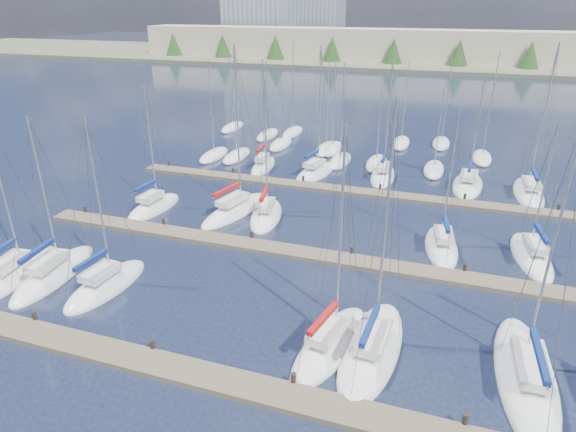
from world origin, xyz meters
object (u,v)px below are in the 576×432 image
(sailboat_b, at_px, (54,274))
(sailboat_q, at_px, (467,185))
(sailboat_m, at_px, (531,256))
(sailboat_f, at_px, (525,376))
(sailboat_n, at_px, (263,166))
(sailboat_h, at_px, (154,207))
(sailboat_r, at_px, (528,193))
(sailboat_l, at_px, (441,246))
(sailboat_o, at_px, (315,172))
(sailboat_p, at_px, (383,176))
(sailboat_c, at_px, (106,285))
(sailboat_i, at_px, (236,210))
(sailboat_e, at_px, (372,348))
(sailboat_j, at_px, (266,215))
(sailboat_d, at_px, (330,344))
(sailboat_a, at_px, (16,274))

(sailboat_b, bearing_deg, sailboat_q, 38.59)
(sailboat_m, xyz_separation_m, sailboat_f, (-1.78, -13.74, -0.00))
(sailboat_n, bearing_deg, sailboat_h, -114.33)
(sailboat_r, bearing_deg, sailboat_b, -140.95)
(sailboat_l, height_order, sailboat_o, sailboat_o)
(sailboat_p, bearing_deg, sailboat_c, -119.47)
(sailboat_l, height_order, sailboat_q, sailboat_q)
(sailboat_n, distance_m, sailboat_l, 24.58)
(sailboat_i, bearing_deg, sailboat_e, -33.10)
(sailboat_m, xyz_separation_m, sailboat_l, (-6.40, -0.51, 0.00))
(sailboat_e, distance_m, sailboat_p, 28.87)
(sailboat_h, bearing_deg, sailboat_o, 54.78)
(sailboat_n, height_order, sailboat_p, sailboat_p)
(sailboat_b, relative_size, sailboat_j, 0.94)
(sailboat_n, xyz_separation_m, sailboat_e, (17.10, -27.65, -0.02))
(sailboat_d, relative_size, sailboat_f, 0.91)
(sailboat_n, height_order, sailboat_m, sailboat_n)
(sailboat_r, relative_size, sailboat_i, 0.99)
(sailboat_e, xyz_separation_m, sailboat_q, (5.08, 28.64, -0.01))
(sailboat_f, xyz_separation_m, sailboat_h, (-29.99, 12.92, 0.00))
(sailboat_d, bearing_deg, sailboat_p, 104.84)
(sailboat_j, xyz_separation_m, sailboat_i, (-3.03, 0.27, 0.01))
(sailboat_b, height_order, sailboat_e, sailboat_e)
(sailboat_c, xyz_separation_m, sailboat_i, (2.99, 14.35, 0.01))
(sailboat_d, distance_m, sailboat_i, 19.97)
(sailboat_e, bearing_deg, sailboat_r, 72.80)
(sailboat_c, bearing_deg, sailboat_i, 82.47)
(sailboat_c, xyz_separation_m, sailboat_p, (14.26, 27.87, 0.00))
(sailboat_e, xyz_separation_m, sailboat_j, (-11.83, 14.84, 0.00))
(sailboat_q, relative_size, sailboat_r, 0.81)
(sailboat_e, bearing_deg, sailboat_m, 59.88)
(sailboat_d, relative_size, sailboat_c, 1.08)
(sailboat_m, bearing_deg, sailboat_d, -135.87)
(sailboat_l, height_order, sailboat_i, sailboat_i)
(sailboat_p, relative_size, sailboat_o, 0.91)
(sailboat_m, distance_m, sailboat_i, 24.37)
(sailboat_o, bearing_deg, sailboat_d, -61.64)
(sailboat_e, xyz_separation_m, sailboat_f, (7.71, 0.40, -0.00))
(sailboat_b, bearing_deg, sailboat_j, 46.49)
(sailboat_l, bearing_deg, sailboat_r, 55.24)
(sailboat_o, bearing_deg, sailboat_q, 15.55)
(sailboat_f, distance_m, sailboat_r, 27.93)
(sailboat_j, relative_size, sailboat_r, 0.84)
(sailboat_n, distance_m, sailboat_a, 28.72)
(sailboat_p, bearing_deg, sailboat_h, -143.02)
(sailboat_c, relative_size, sailboat_a, 1.00)
(sailboat_c, distance_m, sailboat_l, 24.57)
(sailboat_n, height_order, sailboat_i, sailboat_i)
(sailboat_l, bearing_deg, sailboat_m, -2.34)
(sailboat_n, height_order, sailboat_o, sailboat_o)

